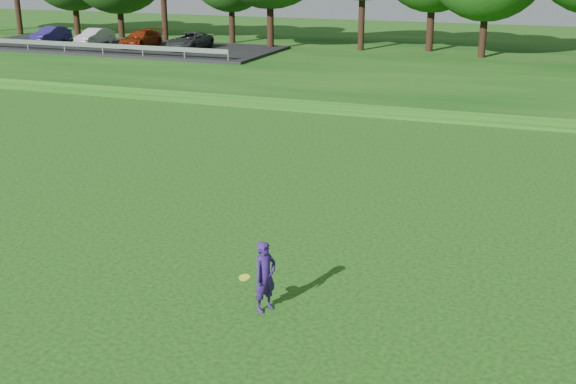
% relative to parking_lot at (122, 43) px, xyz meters
% --- Properties ---
extents(ground, '(140.00, 140.00, 0.00)m').
position_rel_parking_lot_xyz_m(ground, '(23.53, -32.80, -1.00)').
color(ground, '#0C430E').
rests_on(ground, ground).
extents(berm, '(130.00, 30.00, 0.60)m').
position_rel_parking_lot_xyz_m(berm, '(23.53, 1.20, -0.70)').
color(berm, '#0C430E').
rests_on(berm, ground).
extents(walking_path, '(130.00, 1.60, 0.04)m').
position_rel_parking_lot_xyz_m(walking_path, '(23.53, -12.80, -0.98)').
color(walking_path, gray).
rests_on(walking_path, ground).
extents(parking_lot, '(24.00, 9.00, 1.38)m').
position_rel_parking_lot_xyz_m(parking_lot, '(0.00, 0.00, 0.00)').
color(parking_lot, black).
rests_on(parking_lot, berm).
extents(woman, '(0.75, 0.75, 1.56)m').
position_rel_parking_lot_xyz_m(woman, '(25.16, -33.22, -0.23)').
color(woman, navy).
rests_on(woman, ground).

